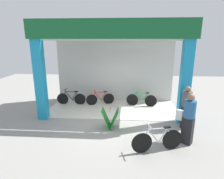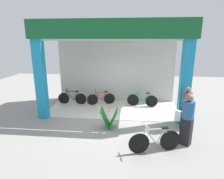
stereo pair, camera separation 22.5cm
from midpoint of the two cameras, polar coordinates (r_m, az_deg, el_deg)
name	(u,v)px [view 1 (the left image)]	position (r m, az deg, el deg)	size (l,w,h in m)	color
ground_plane	(111,120)	(8.01, -1.17, -9.25)	(20.40, 20.40, 0.00)	gray
shop_facade	(113,64)	(8.87, -0.36, 7.79)	(6.40, 3.05, 4.03)	beige
bicycle_inside_0	(142,100)	(9.60, 8.34, -3.10)	(1.52, 0.42, 0.84)	black
bicycle_inside_1	(100,99)	(9.73, -4.22, -2.81)	(1.41, 0.50, 0.80)	black
bicycle_inside_2	(71,98)	(9.97, -12.90, -2.65)	(1.51, 0.41, 0.83)	black
bicycle_parked_0	(157,140)	(5.97, 12.59, -14.84)	(1.57, 0.54, 0.89)	black
sandwich_board_sign	(110,118)	(7.23, -1.44, -8.76)	(0.66, 0.57, 0.76)	#197226
pedestrian_0	(188,118)	(6.43, 21.30, -8.06)	(0.61, 0.55, 1.70)	black
pedestrian_1	(186,107)	(7.56, 20.86, -4.89)	(0.43, 0.43, 1.63)	black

